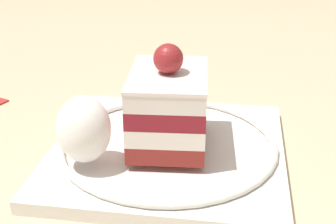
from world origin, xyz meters
TOP-DOWN VIEW (x-y plane):
  - ground_plane at (0.00, 0.00)m, footprint 2.40×2.40m
  - dessert_plate at (0.02, -0.02)m, footprint 0.23×0.23m
  - cake_slice at (0.02, -0.02)m, footprint 0.08×0.11m
  - whipped_cream_dollop at (0.08, 0.03)m, footprint 0.05×0.05m
  - fork at (0.06, -0.09)m, footprint 0.04×0.11m

SIDE VIEW (x-z plane):
  - ground_plane at x=0.00m, z-range 0.00..0.00m
  - dessert_plate at x=0.02m, z-range 0.00..0.02m
  - fork at x=0.06m, z-range 0.02..0.02m
  - whipped_cream_dollop at x=0.08m, z-range 0.02..0.08m
  - cake_slice at x=0.02m, z-range 0.01..0.10m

